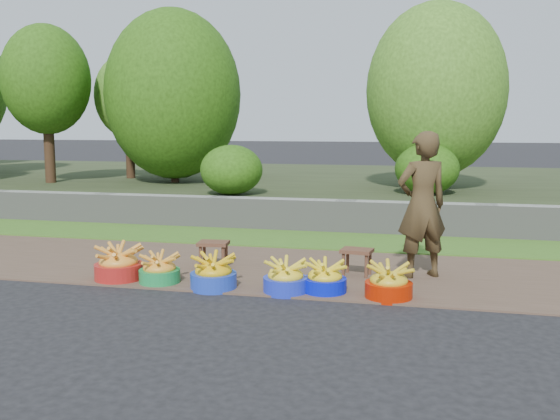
% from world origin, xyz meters
% --- Properties ---
extents(ground_plane, '(120.00, 120.00, 0.00)m').
position_xyz_m(ground_plane, '(0.00, 0.00, 0.00)').
color(ground_plane, black).
rests_on(ground_plane, ground).
extents(dirt_shoulder, '(80.00, 2.50, 0.02)m').
position_xyz_m(dirt_shoulder, '(0.00, 1.25, 0.01)').
color(dirt_shoulder, brown).
rests_on(dirt_shoulder, ground).
extents(grass_verge, '(80.00, 1.50, 0.04)m').
position_xyz_m(grass_verge, '(0.00, 3.25, 0.02)').
color(grass_verge, '#406F21').
rests_on(grass_verge, ground).
extents(retaining_wall, '(80.00, 0.35, 0.55)m').
position_xyz_m(retaining_wall, '(0.00, 4.10, 0.28)').
color(retaining_wall, gray).
rests_on(retaining_wall, ground).
extents(earth_bank, '(80.00, 10.00, 0.50)m').
position_xyz_m(earth_bank, '(0.00, 9.00, 0.25)').
color(earth_bank, '#2F3A1F').
rests_on(earth_bank, ground).
extents(vegetation, '(29.43, 7.75, 4.41)m').
position_xyz_m(vegetation, '(-1.69, 6.63, 2.57)').
color(vegetation, '#352214').
rests_on(vegetation, earth_bank).
extents(basin_a, '(0.56, 0.56, 0.42)m').
position_xyz_m(basin_a, '(-2.17, 0.30, 0.19)').
color(basin_a, '#A61C18').
rests_on(basin_a, ground).
extents(basin_b, '(0.47, 0.47, 0.35)m').
position_xyz_m(basin_b, '(-1.64, 0.27, 0.16)').
color(basin_b, '#1A8640').
rests_on(basin_b, ground).
extents(basin_c, '(0.51, 0.51, 0.38)m').
position_xyz_m(basin_c, '(-0.96, 0.19, 0.17)').
color(basin_c, '#1C3BBB').
rests_on(basin_c, ground).
extents(basin_d, '(0.48, 0.48, 0.36)m').
position_xyz_m(basin_d, '(-0.16, 0.22, 0.16)').
color(basin_d, '#1A2DC6').
rests_on(basin_d, ground).
extents(basin_e, '(0.47, 0.47, 0.35)m').
position_xyz_m(basin_e, '(0.26, 0.31, 0.16)').
color(basin_e, '#0613D5').
rests_on(basin_e, ground).
extents(basin_f, '(0.49, 0.49, 0.37)m').
position_xyz_m(basin_f, '(0.94, 0.24, 0.17)').
color(basin_f, '#AA1A01').
rests_on(basin_f, ground).
extents(stool_left, '(0.40, 0.33, 0.33)m').
position_xyz_m(stool_left, '(-1.29, 1.12, 0.28)').
color(stool_left, '#533121').
rests_on(stool_left, dirt_shoulder).
extents(stool_right, '(0.40, 0.32, 0.32)m').
position_xyz_m(stool_right, '(0.51, 1.12, 0.27)').
color(stool_right, '#533121').
rests_on(stool_right, dirt_shoulder).
extents(vendor_woman, '(0.74, 0.65, 1.71)m').
position_xyz_m(vendor_woman, '(1.25, 1.22, 0.88)').
color(vendor_woman, black).
rests_on(vendor_woman, dirt_shoulder).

